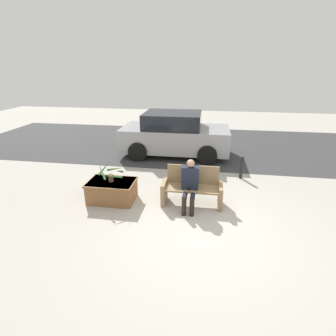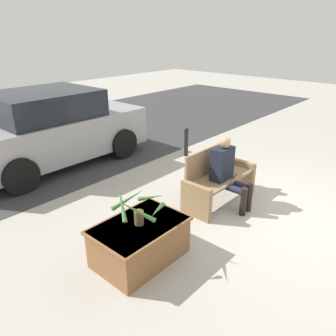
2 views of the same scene
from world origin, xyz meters
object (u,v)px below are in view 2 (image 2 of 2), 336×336
bench (218,179)px  potted_plant (139,207)px  planter_box (140,240)px  bollard_post (186,141)px  parked_car (51,129)px  person_seated (227,170)px

bench → potted_plant: potted_plant is taller
planter_box → bollard_post: size_ratio=1.69×
potted_plant → parked_car: bearing=74.6°
bench → planter_box: bearing=-175.4°
planter_box → potted_plant: (0.01, -0.00, 0.47)m
person_seated → bollard_post: 2.40m
person_seated → bollard_post: bearing=54.5°
bench → potted_plant: 1.98m
person_seated → parked_car: parked_car is taller
planter_box → potted_plant: 0.47m
planter_box → person_seated: bearing=-1.4°
potted_plant → parked_car: (1.05, 3.79, 0.02)m
parked_car → bollard_post: 2.96m
person_seated → potted_plant: 1.90m
bench → person_seated: size_ratio=1.22×
bollard_post → parked_car: bearing=139.6°
bench → planter_box: (-1.95, -0.16, -0.13)m
parked_car → planter_box: bearing=-105.5°
planter_box → bollard_post: 3.79m
bench → potted_plant: (-1.94, -0.16, 0.34)m
bench → person_seated: (-0.05, -0.20, 0.22)m
planter_box → parked_car: parked_car is taller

